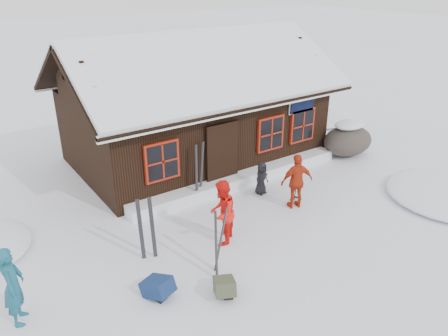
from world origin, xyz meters
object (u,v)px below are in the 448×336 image
Objects in this scene: skier_orange_left at (222,213)px; skier_crouched at (261,178)px; skier_orange_right at (297,181)px; ski_pair_left at (218,243)px; ski_poles at (296,181)px; backpack_blue at (158,290)px; backpack_olive at (224,289)px; boulder at (348,140)px; skier_teal at (13,286)px.

skier_orange_left is 2.85m from skier_crouched.
skier_crouched is (2.43, 1.45, -0.33)m from skier_orange_left.
skier_orange_right reaches higher than ski_pair_left.
ski_poles reaches higher than backpack_blue.
backpack_olive is (-1.07, -1.63, -0.67)m from skier_orange_left.
boulder is 1.26× the size of ski_pair_left.
backpack_blue reaches higher than backpack_olive.
backpack_olive is at bearing -54.04° from backpack_blue.
skier_orange_right is at bearing -14.54° from ski_pair_left.
skier_orange_left is 2.47m from backpack_blue.
backpack_blue is (-2.21, -0.89, -0.66)m from skier_orange_left.
skier_orange_left is 0.85× the size of boulder.
ski_pair_left is 3.92m from ski_poles.
skier_teal is at bearing -179.23° from skier_crouched.
ski_pair_left is 2.80× the size of backpack_olive.
skier_teal reaches higher than skier_orange_right.
skier_orange_right is at bearing -7.65° from backpack_blue.
skier_teal is 7.64m from ski_poles.
skier_orange_left is 1.03× the size of skier_orange_right.
skier_crouched is 1.05m from ski_poles.
skier_teal reaches higher than ski_poles.
skier_orange_right is 5.08m from backpack_blue.
boulder is 3.51× the size of backpack_olive.
ski_poles is 2.22× the size of backpack_blue.
ski_poles is at bearing -11.73° from ski_pair_left.
skier_orange_left is 2.74× the size of backpack_blue.
backpack_olive is at bearing 44.24° from skier_orange_right.
backpack_olive is at bearing -149.23° from skier_crouched.
backpack_blue is at bearing -21.31° from skier_orange_left.
backpack_blue is at bearing -90.32° from skier_teal.
skier_teal is 1.03× the size of skier_orange_right.
boulder is (4.22, 1.79, -0.23)m from skier_orange_right.
boulder is (6.92, 2.05, -0.25)m from skier_orange_left.
skier_teal reaches higher than ski_pair_left.
skier_orange_left is at bearing 18.39° from ski_pair_left.
ski_poles reaches higher than backpack_olive.
skier_crouched is at bearing 5.97° from backpack_blue.
skier_orange_left is 2.99× the size of backpack_olive.
ski_pair_left is 2.56× the size of backpack_blue.
ski_poles is 5.36m from backpack_blue.
backpack_blue is 1.09× the size of backpack_olive.
skier_orange_left reaches higher than boulder.
skier_crouched is 0.65× the size of ski_pair_left.
skier_orange_right is (2.70, 0.26, -0.02)m from skier_orange_left.
ski_poles is at bearing -159.30° from boulder.
backpack_olive is (1.14, -0.75, -0.01)m from backpack_blue.
boulder is at bearing -60.26° from skier_teal.
skier_teal reaches higher than backpack_blue.
skier_teal is at bearing 19.45° from skier_orange_right.
skier_orange_right is at bearing -130.32° from ski_poles.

